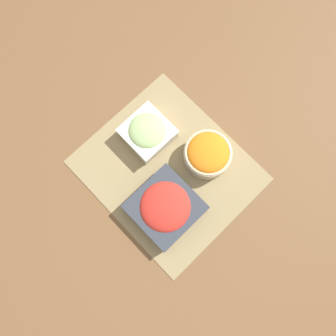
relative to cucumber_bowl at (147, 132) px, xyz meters
The scene contains 5 objects.
ground_plane 0.13m from the cucumber_bowl, 165.46° to the left, with size 3.00×3.00×0.00m, color brown.
placemat 0.13m from the cucumber_bowl, 165.46° to the left, with size 0.50×0.44×0.00m.
cucumber_bowl is the anchor object (origin of this frame).
tomato_bowl 0.24m from the cucumber_bowl, 149.46° to the left, with size 0.18×0.18×0.07m.
carrot_bowl 0.20m from the cucumber_bowl, 155.24° to the right, with size 0.15×0.15×0.08m.
Camera 1 is at (-0.14, 0.14, 1.00)m, focal length 35.00 mm.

